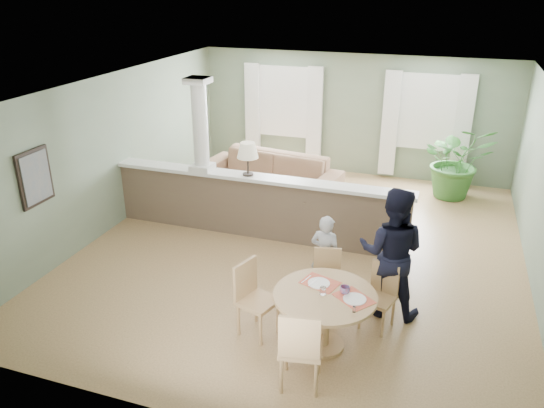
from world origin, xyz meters
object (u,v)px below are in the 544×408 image
(chair_near, at_px, (300,346))
(child_person, at_px, (325,256))
(sofa, at_px, (269,176))
(chair_far_boy, at_px, (327,277))
(chair_side, at_px, (253,295))
(man_person, at_px, (391,252))
(dining_table, at_px, (325,305))
(houseplant, at_px, (457,161))
(chair_far_man, at_px, (381,293))

(chair_near, height_order, child_person, child_person)
(sofa, relative_size, chair_near, 2.86)
(chair_far_boy, distance_m, child_person, 0.37)
(chair_side, height_order, man_person, man_person)
(chair_side, bearing_deg, sofa, 34.92)
(sofa, height_order, dining_table, sofa)
(houseplant, distance_m, chair_far_man, 5.02)
(houseplant, xyz_separation_m, chair_far_man, (-0.81, -4.94, -0.30))
(dining_table, xyz_separation_m, chair_far_boy, (-0.18, 0.84, -0.12))
(chair_far_boy, distance_m, chair_far_man, 0.77)
(chair_near, bearing_deg, houseplant, -112.55)
(chair_side, relative_size, child_person, 0.80)
(chair_far_man, relative_size, man_person, 0.48)
(chair_far_boy, xyz_separation_m, chair_near, (0.10, -1.64, 0.09))
(sofa, bearing_deg, chair_far_man, -44.84)
(houseplant, height_order, man_person, man_person)
(chair_far_man, bearing_deg, chair_far_boy, -176.33)
(chair_far_man, distance_m, chair_side, 1.63)
(chair_far_boy, bearing_deg, houseplant, 59.39)
(child_person, distance_m, man_person, 0.96)
(houseplant, xyz_separation_m, man_person, (-0.75, -4.61, 0.13))
(dining_table, bearing_deg, chair_side, 179.61)
(chair_side, bearing_deg, houseplant, -4.04)
(chair_far_man, distance_m, man_person, 0.54)
(sofa, height_order, chair_side, chair_side)
(chair_near, bearing_deg, child_person, -93.99)
(sofa, bearing_deg, man_person, -41.67)
(chair_far_boy, height_order, chair_side, chair_side)
(dining_table, bearing_deg, child_person, 103.43)
(child_person, bearing_deg, houseplant, -100.96)
(sofa, bearing_deg, chair_far_boy, -51.68)
(chair_near, bearing_deg, chair_far_man, -123.60)
(chair_near, height_order, chair_side, chair_near)
(chair_near, bearing_deg, sofa, -77.28)
(dining_table, relative_size, chair_near, 1.21)
(child_person, bearing_deg, chair_side, 70.31)
(houseplant, height_order, dining_table, houseplant)
(chair_far_boy, bearing_deg, chair_far_man, -25.50)
(chair_far_man, bearing_deg, man_person, 96.76)
(chair_near, relative_size, chair_side, 1.05)
(child_person, bearing_deg, dining_table, 112.94)
(houseplant, distance_m, dining_table, 5.78)
(chair_side, bearing_deg, child_person, -10.86)
(dining_table, distance_m, chair_side, 0.93)
(man_person, bearing_deg, houseplant, -97.64)
(chair_near, xyz_separation_m, man_person, (0.71, 1.81, 0.34))
(chair_near, distance_m, chair_side, 1.17)
(dining_table, xyz_separation_m, child_person, (-0.28, 1.16, 0.01))
(child_person, height_order, man_person, man_person)
(chair_far_man, relative_size, chair_near, 0.85)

